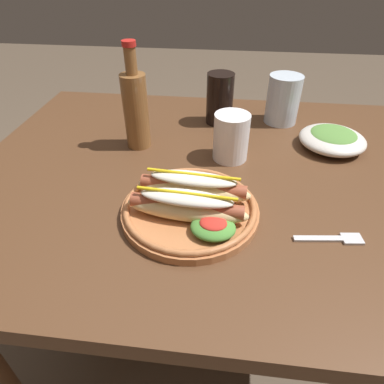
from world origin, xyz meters
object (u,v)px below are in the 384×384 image
object	(u,v)px
water_cup	(283,99)
soda_cup	(221,99)
hot_dog_plate	(191,204)
fork	(334,239)
extra_cup	(231,137)
glass_bottle	(136,108)
side_bowl	(332,139)

from	to	relation	value
water_cup	soda_cup	bearing A→B (deg)	-171.91
hot_dog_plate	fork	bearing A→B (deg)	-8.20
water_cup	extra_cup	bearing A→B (deg)	-122.21
extra_cup	glass_bottle	distance (m)	0.24
soda_cup	water_cup	bearing A→B (deg)	8.09
extra_cup	side_bowl	distance (m)	0.27
fork	glass_bottle	distance (m)	0.52
water_cup	side_bowl	size ratio (longest dim) A/B	0.82
soda_cup	glass_bottle	distance (m)	0.26
fork	water_cup	bearing A→B (deg)	89.80
fork	side_bowl	distance (m)	0.34
glass_bottle	hot_dog_plate	bearing A→B (deg)	-57.22
water_cup	glass_bottle	size ratio (longest dim) A/B	0.53
fork	extra_cup	size ratio (longest dim) A/B	1.10
water_cup	hot_dog_plate	bearing A→B (deg)	-115.08
fork	hot_dog_plate	bearing A→B (deg)	165.37
water_cup	glass_bottle	xyz separation A→B (m)	(-0.37, -0.18, 0.03)
hot_dog_plate	water_cup	size ratio (longest dim) A/B	1.98
water_cup	extra_cup	size ratio (longest dim) A/B	1.19
extra_cup	hot_dog_plate	bearing A→B (deg)	-107.02
water_cup	extra_cup	world-z (taller)	water_cup
extra_cup	glass_bottle	size ratio (longest dim) A/B	0.44
hot_dog_plate	soda_cup	distance (m)	0.42
water_cup	side_bowl	world-z (taller)	water_cup
hot_dog_plate	water_cup	world-z (taller)	water_cup
side_bowl	hot_dog_plate	bearing A→B (deg)	-136.78
hot_dog_plate	glass_bottle	xyz separation A→B (m)	(-0.16, 0.26, 0.07)
glass_bottle	fork	bearing A→B (deg)	-34.72
side_bowl	water_cup	bearing A→B (deg)	129.61
extra_cup	side_bowl	world-z (taller)	extra_cup
hot_dog_plate	side_bowl	xyz separation A→B (m)	(0.32, 0.30, -0.00)
glass_bottle	side_bowl	bearing A→B (deg)	5.37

